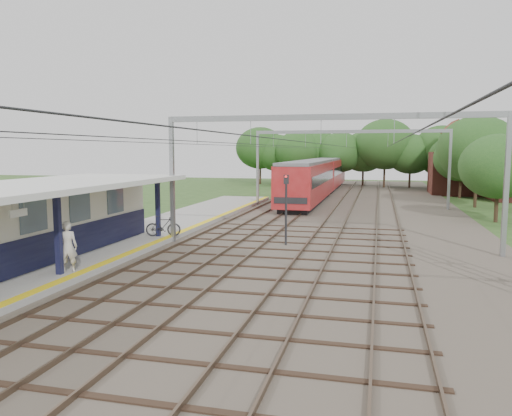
% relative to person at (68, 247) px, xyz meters
% --- Properties ---
extents(ground, '(160.00, 160.00, 0.00)m').
position_rel_person_xyz_m(ground, '(5.78, -6.39, -1.38)').
color(ground, '#2D4C1E').
rests_on(ground, ground).
extents(ballast_bed, '(18.00, 90.00, 0.10)m').
position_rel_person_xyz_m(ballast_bed, '(9.78, 23.61, -1.33)').
color(ballast_bed, '#473D33').
rests_on(ballast_bed, ground).
extents(platform, '(5.00, 52.00, 0.35)m').
position_rel_person_xyz_m(platform, '(-1.72, 7.61, -1.20)').
color(platform, gray).
rests_on(platform, ground).
extents(yellow_stripe, '(0.45, 52.00, 0.01)m').
position_rel_person_xyz_m(yellow_stripe, '(0.53, 7.61, -1.02)').
color(yellow_stripe, yellow).
rests_on(yellow_stripe, platform).
extents(station_building, '(3.41, 18.00, 3.40)m').
position_rel_person_xyz_m(station_building, '(-3.10, 0.61, 0.67)').
color(station_building, beige).
rests_on(station_building, platform).
extents(canopy, '(6.40, 20.00, 3.44)m').
position_rel_person_xyz_m(canopy, '(-1.99, -0.39, 2.27)').
color(canopy, black).
rests_on(canopy, platform).
extents(rail_tracks, '(11.80, 88.00, 0.15)m').
position_rel_person_xyz_m(rail_tracks, '(7.28, 23.61, -1.20)').
color(rail_tracks, brown).
rests_on(rail_tracks, ballast_bed).
extents(catenary_system, '(17.22, 88.00, 7.00)m').
position_rel_person_xyz_m(catenary_system, '(9.16, 18.90, 4.13)').
color(catenary_system, gray).
rests_on(catenary_system, ground).
extents(tree_band, '(31.72, 30.88, 8.82)m').
position_rel_person_xyz_m(tree_band, '(9.62, 50.74, 3.54)').
color(tree_band, '#382619').
rests_on(tree_band, ground).
extents(house_far, '(8.00, 6.12, 8.66)m').
position_rel_person_xyz_m(house_far, '(21.78, 45.61, 1.86)').
color(house_far, brown).
rests_on(house_far, ground).
extents(person, '(0.88, 0.74, 2.05)m').
position_rel_person_xyz_m(person, '(0.00, 0.00, 0.00)').
color(person, beige).
rests_on(person, platform).
extents(bicycle, '(2.03, 1.08, 1.18)m').
position_rel_person_xyz_m(bicycle, '(0.18, 8.61, -0.44)').
color(bicycle, black).
rests_on(bicycle, platform).
extents(train, '(3.13, 38.92, 4.09)m').
position_rel_person_xyz_m(train, '(5.28, 40.41, 0.90)').
color(train, black).
rests_on(train, ballast_bed).
extents(signal_post, '(0.30, 0.28, 3.88)m').
position_rel_person_xyz_m(signal_post, '(7.13, 9.00, 0.97)').
color(signal_post, black).
rests_on(signal_post, ground).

